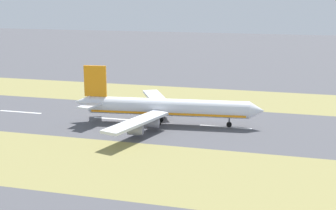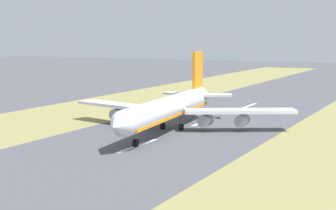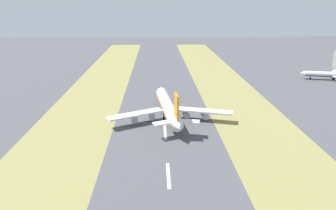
% 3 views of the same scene
% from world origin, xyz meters
% --- Properties ---
extents(ground_plane, '(800.00, 800.00, 0.00)m').
position_xyz_m(ground_plane, '(0.00, 0.00, 0.00)').
color(ground_plane, '#4C4C51').
extents(grass_median_west, '(40.00, 600.00, 0.01)m').
position_xyz_m(grass_median_west, '(-45.00, 0.00, 0.00)').
color(grass_median_west, olive).
rests_on(grass_median_west, ground).
extents(grass_median_east, '(40.00, 600.00, 0.01)m').
position_xyz_m(grass_median_east, '(45.00, 0.00, 0.00)').
color(grass_median_east, olive).
rests_on(grass_median_east, ground).
extents(centreline_dash_near, '(1.20, 18.00, 0.01)m').
position_xyz_m(centreline_dash_near, '(0.00, -59.20, 0.01)').
color(centreline_dash_near, silver).
rests_on(centreline_dash_near, ground).
extents(centreline_dash_mid, '(1.20, 18.00, 0.01)m').
position_xyz_m(centreline_dash_mid, '(0.00, -19.20, 0.01)').
color(centreline_dash_mid, silver).
rests_on(centreline_dash_mid, ground).
extents(centreline_dash_far, '(1.20, 18.00, 0.01)m').
position_xyz_m(centreline_dash_far, '(0.00, 20.80, 0.01)').
color(centreline_dash_far, silver).
rests_on(centreline_dash_far, ground).
extents(airplane_main_jet, '(63.76, 67.20, 20.20)m').
position_xyz_m(airplane_main_jet, '(2.30, -1.09, 6.02)').
color(airplane_main_jet, silver).
rests_on(airplane_main_jet, ground).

